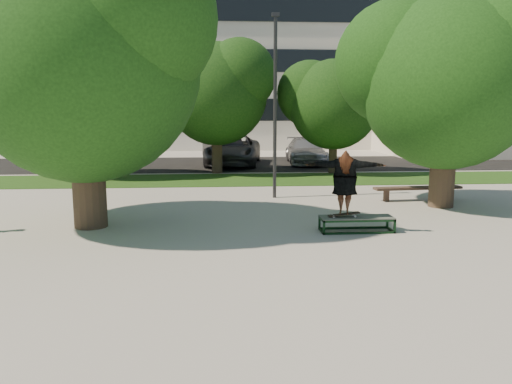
{
  "coord_description": "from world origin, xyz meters",
  "views": [
    {
      "loc": [
        -0.86,
        -11.84,
        2.98
      ],
      "look_at": [
        0.04,
        0.6,
        0.93
      ],
      "focal_mm": 35.0,
      "sensor_mm": 36.0,
      "label": 1
    }
  ],
  "objects": [
    {
      "name": "office_building",
      "position": [
        -2.0,
        31.98,
        8.0
      ],
      "size": [
        30.0,
        14.12,
        16.0
      ],
      "color": "white",
      "rests_on": "ground"
    },
    {
      "name": "bg_tree_left",
      "position": [
        -6.57,
        11.07,
        3.73
      ],
      "size": [
        5.28,
        4.51,
        5.77
      ],
      "color": "#38281E",
      "rests_on": "ground"
    },
    {
      "name": "lamppost",
      "position": [
        1.0,
        5.0,
        3.15
      ],
      "size": [
        0.25,
        0.15,
        6.11
      ],
      "color": "#2D2D30",
      "rests_on": "ground"
    },
    {
      "name": "tree_left",
      "position": [
        -4.29,
        1.09,
        4.42
      ],
      "size": [
        6.96,
        5.95,
        7.12
      ],
      "color": "#38281E",
      "rests_on": "ground"
    },
    {
      "name": "side_building",
      "position": [
        18.0,
        22.0,
        4.0
      ],
      "size": [
        15.0,
        10.0,
        8.0
      ],
      "primitive_type": "cube",
      "color": "beige",
      "rests_on": "ground"
    },
    {
      "name": "skater_rig",
      "position": [
        2.17,
        0.01,
        1.23
      ],
      "size": [
        1.99,
        0.94,
        1.64
      ],
      "rotation": [
        0.0,
        0.0,
        2.92
      ],
      "color": "white",
      "rests_on": "grind_box"
    },
    {
      "name": "bg_tree_mid",
      "position": [
        -1.08,
        12.08,
        4.02
      ],
      "size": [
        5.76,
        4.92,
        6.24
      ],
      "color": "#38281E",
      "rests_on": "ground"
    },
    {
      "name": "ground",
      "position": [
        0.0,
        0.0,
        0.0
      ],
      "size": [
        120.0,
        120.0,
        0.0
      ],
      "primitive_type": "plane",
      "color": "#9D9A90",
      "rests_on": "ground"
    },
    {
      "name": "grass_strip",
      "position": [
        1.0,
        9.5,
        0.01
      ],
      "size": [
        30.0,
        4.0,
        0.02
      ],
      "primitive_type": "cube",
      "color": "#1E4012",
      "rests_on": "ground"
    },
    {
      "name": "asphalt_strip",
      "position": [
        0.0,
        16.0,
        0.01
      ],
      "size": [
        40.0,
        8.0,
        0.01
      ],
      "primitive_type": "cube",
      "color": "black",
      "rests_on": "ground"
    },
    {
      "name": "car_dark",
      "position": [
        -0.61,
        15.66,
        0.81
      ],
      "size": [
        2.61,
        5.14,
        1.62
      ],
      "primitive_type": "imported",
      "rotation": [
        0.0,
        0.0,
        0.19
      ],
      "color": "black",
      "rests_on": "asphalt_strip"
    },
    {
      "name": "car_silver_b",
      "position": [
        3.94,
        15.78,
        0.72
      ],
      "size": [
        2.24,
        5.03,
        1.43
      ],
      "primitive_type": "imported",
      "rotation": [
        0.0,
        0.0,
        -0.05
      ],
      "color": "#A7A6AB",
      "rests_on": "asphalt_strip"
    },
    {
      "name": "tree_right",
      "position": [
        5.92,
        3.08,
        4.09
      ],
      "size": [
        6.24,
        5.33,
        6.51
      ],
      "color": "#38281E",
      "rests_on": "ground"
    },
    {
      "name": "grind_box",
      "position": [
        2.5,
        0.01,
        0.19
      ],
      "size": [
        1.8,
        0.6,
        0.38
      ],
      "color": "black",
      "rests_on": "ground"
    },
    {
      "name": "bench",
      "position": [
        5.71,
        4.12,
        0.39
      ],
      "size": [
        3.02,
        0.65,
        0.46
      ],
      "rotation": [
        0.0,
        0.0,
        0.09
      ],
      "color": "#453329",
      "rests_on": "ground"
    },
    {
      "name": "car_silver_a",
      "position": [
        -7.39,
        16.5,
        0.64
      ],
      "size": [
        1.62,
        3.8,
        1.28
      ],
      "primitive_type": "imported",
      "rotation": [
        0.0,
        0.0,
        0.03
      ],
      "color": "#B7B8BC",
      "rests_on": "asphalt_strip"
    },
    {
      "name": "bg_tree_right",
      "position": [
        4.43,
        11.57,
        3.49
      ],
      "size": [
        5.04,
        4.31,
        5.43
      ],
      "color": "#38281E",
      "rests_on": "ground"
    },
    {
      "name": "car_grey",
      "position": [
        -0.13,
        15.48,
        0.81
      ],
      "size": [
        3.43,
        6.16,
        1.63
      ],
      "primitive_type": "imported",
      "rotation": [
        0.0,
        0.0,
        -0.13
      ],
      "color": "#4F4F53",
      "rests_on": "asphalt_strip"
    }
  ]
}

